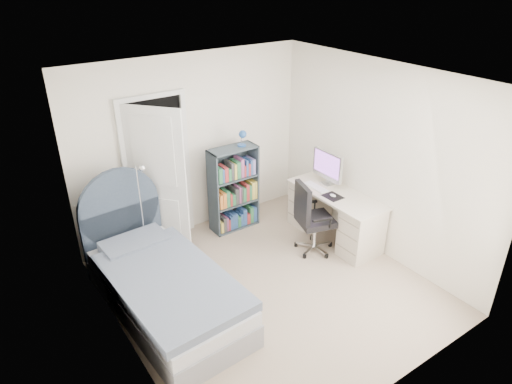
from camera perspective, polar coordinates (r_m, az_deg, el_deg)
room_shell at (r=4.94m, az=1.77°, el=-0.40°), size 3.50×3.70×2.60m
door at (r=6.00m, az=-12.26°, el=1.85°), size 0.92×0.65×2.06m
bed at (r=5.27m, az=-11.62°, el=-11.25°), size 1.15×2.26×1.36m
nightstand at (r=6.07m, az=-17.13°, el=-5.75°), size 0.37×0.37×0.55m
floor_lamp at (r=5.84m, az=-13.66°, el=-4.17°), size 0.20×0.20×1.40m
bookcase at (r=6.53m, az=-2.68°, el=0.09°), size 0.69×0.30×1.47m
desk at (r=6.43m, az=9.76°, el=-2.61°), size 0.58×1.45×1.19m
office_chair at (r=6.00m, az=6.80°, el=-2.89°), size 0.55×0.57×1.00m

